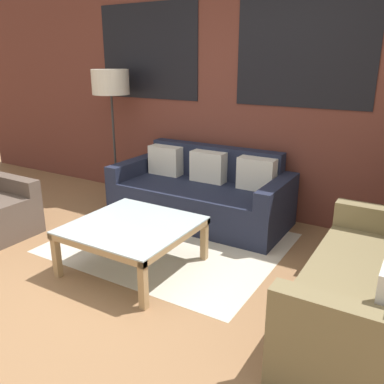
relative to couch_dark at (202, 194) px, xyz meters
The scene contains 7 objects.
ground_plane 1.98m from the couch_dark, 91.80° to the right, with size 16.00×16.00×0.00m, color #8E6642.
wall_back_brick 1.22m from the couch_dark, 97.20° to the left, with size 8.40×0.09×2.80m.
rug 0.78m from the couch_dark, 84.95° to the right, with size 2.10×1.72×0.00m.
couch_dark is the anchor object (origin of this frame).
settee_vintage 2.30m from the couch_dark, 31.12° to the right, with size 0.80×1.65×0.92m.
coffee_table 1.29m from the couch_dark, 87.17° to the right, with size 0.97×0.97×0.41m.
floor_lamp 1.74m from the couch_dark, behind, with size 0.45×0.45×1.60m.
Camera 1 is at (2.17, -1.78, 1.73)m, focal length 38.00 mm.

